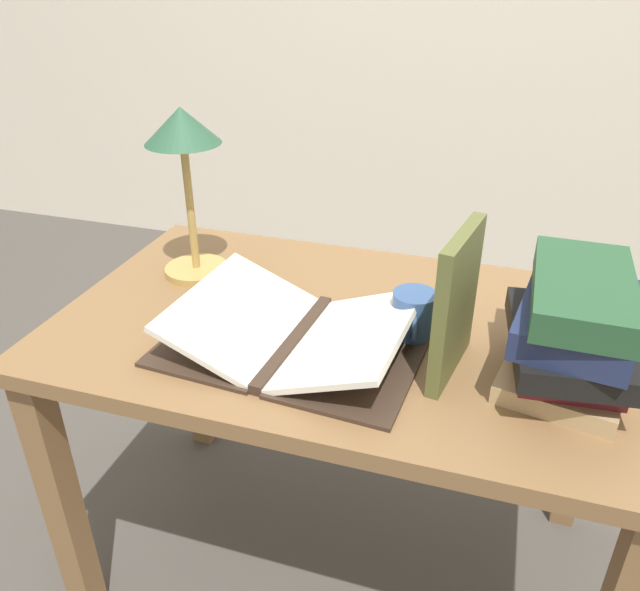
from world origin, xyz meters
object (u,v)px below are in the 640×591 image
reading_lamp (184,151)px  coffee_mug (413,316)px  book_stack_tall (573,332)px  book_standing_upright (456,305)px  open_book (294,334)px

reading_lamp → coffee_mug: (0.54, -0.13, -0.25)m
book_stack_tall → coffee_mug: (-0.28, 0.07, -0.06)m
book_standing_upright → coffee_mug: 0.15m
reading_lamp → open_book: bearing=-34.8°
book_stack_tall → reading_lamp: reading_lamp is taller
coffee_mug → book_stack_tall: bearing=-14.9°
coffee_mug → open_book: bearing=-155.0°
book_standing_upright → reading_lamp: (-0.62, 0.22, 0.16)m
open_book → coffee_mug: bearing=29.4°
book_stack_tall → book_standing_upright: bearing=-175.9°
book_stack_tall → coffee_mug: bearing=165.1°
open_book → book_standing_upright: (0.30, 0.01, 0.11)m
open_book → book_stack_tall: book_stack_tall is taller
open_book → reading_lamp: reading_lamp is taller
book_stack_tall → open_book: bearing=-177.1°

